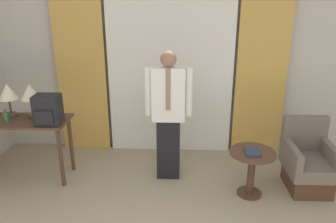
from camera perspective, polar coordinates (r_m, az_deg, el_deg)
The scene contains 13 objects.
wall_back at distance 4.79m, azimuth 0.47°, elevation 8.90°, with size 10.00×0.06×2.70m.
curtain_sheer_center at distance 4.67m, azimuth 0.43°, elevation 7.88°, with size 1.78×0.06×2.58m.
curtain_drape_left at distance 4.88m, azimuth -14.94°, elevation 7.73°, with size 0.71×0.06×2.58m.
curtain_drape_right at distance 4.81m, azimuth 16.01°, elevation 7.46°, with size 0.71×0.06×2.58m.
desk at distance 4.48m, azimuth -24.38°, elevation -2.87°, with size 1.22×0.51×0.80m.
table_lamp_left at distance 4.51m, azimuth -26.12°, elevation 2.84°, with size 0.23×0.23×0.42m.
table_lamp_right at distance 4.38m, azimuth -22.87°, elevation 2.87°, with size 0.23×0.23×0.42m.
bottle_near_edge at distance 4.39m, azimuth -26.36°, elevation -0.85°, with size 0.06×0.06×0.16m.
backpack at distance 4.10m, azimuth -20.21°, elevation 0.26°, with size 0.29×0.26×0.35m.
person at distance 4.00m, azimuth 0.08°, elevation -0.05°, with size 0.58×0.20×1.64m.
armchair at distance 4.36m, azimuth 23.12°, elevation -8.43°, with size 0.54×0.65×0.84m.
side_table at distance 3.96m, azimuth 14.37°, elevation -9.15°, with size 0.53×0.53×0.56m.
book at distance 3.85m, azimuth 14.48°, elevation -6.79°, with size 0.16×0.23×0.03m.
Camera 1 is at (0.13, -1.59, 2.26)m, focal length 35.00 mm.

